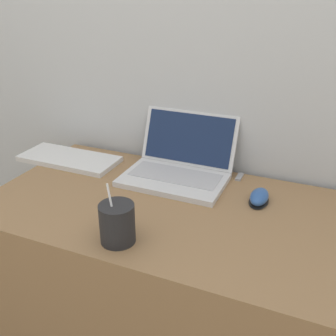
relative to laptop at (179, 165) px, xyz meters
name	(u,v)px	position (x,y,z in m)	size (l,w,h in m)	color
wall_back	(216,38)	(0.07, 0.16, 0.43)	(7.00, 0.04, 2.50)	silver
desk	(174,298)	(0.07, -0.21, -0.43)	(1.24, 0.65, 0.77)	#936D47
laptop	(179,165)	(0.00, 0.00, 0.00)	(0.37, 0.32, 0.21)	silver
drink_cup	(117,223)	(0.00, -0.44, 0.01)	(0.10, 0.10, 0.18)	#232326
computer_mouse	(259,197)	(0.31, -0.07, -0.03)	(0.06, 0.11, 0.04)	black
external_keyboard	(69,159)	(-0.46, -0.05, -0.04)	(0.40, 0.17, 0.02)	silver
usb_stick	(240,177)	(0.21, 0.08, -0.04)	(0.02, 0.06, 0.01)	#99999E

